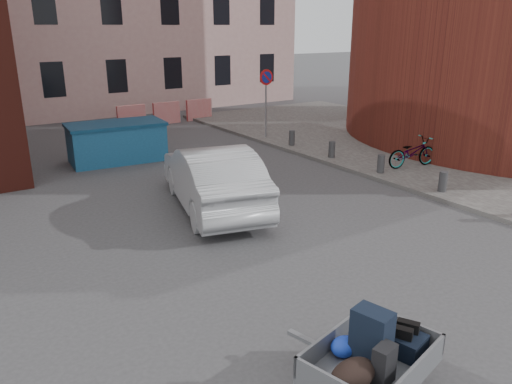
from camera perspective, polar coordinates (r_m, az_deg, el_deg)
ground at (r=9.49m, az=4.21°, el=-8.90°), size 120.00×120.00×0.00m
sidewalk at (r=19.06m, az=20.87°, el=4.23°), size 9.00×24.00×0.12m
no_parking_sign at (r=19.77m, az=1.17°, el=11.66°), size 0.60×0.09×2.65m
bollards at (r=15.56m, az=14.09°, el=3.17°), size 0.22×9.02×0.55m
barriers at (r=23.89m, az=-10.17°, el=8.90°), size 4.70×0.18×1.00m
trailer at (r=6.38m, az=13.01°, el=-18.01°), size 1.82×1.95×1.20m
dumpster at (r=17.41m, az=-15.61°, el=5.53°), size 3.25×1.88×1.31m
silver_car at (r=12.39m, az=-4.96°, el=1.70°), size 2.84×5.09×1.59m
bicycle at (r=16.43m, az=17.41°, el=4.36°), size 1.85×0.91×0.93m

